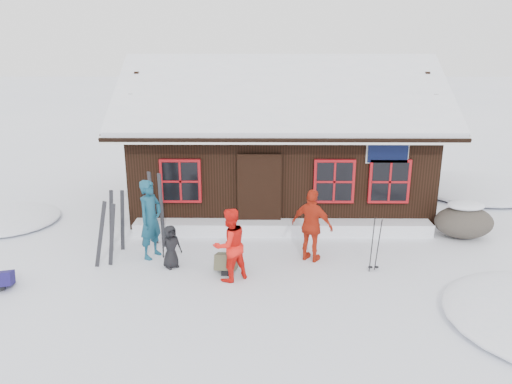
% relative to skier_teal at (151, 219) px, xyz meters
% --- Properties ---
extents(ground, '(120.00, 120.00, 0.00)m').
position_rel_skier_teal_xyz_m(ground, '(1.55, -0.80, -0.91)').
color(ground, white).
rests_on(ground, ground).
extents(mountain_hut, '(8.90, 6.09, 4.42)m').
position_rel_skier_teal_xyz_m(mountain_hut, '(3.05, 4.18, 0.66)').
color(mountain_hut, black).
rests_on(mountain_hut, ground).
extents(snow_drift, '(7.60, 0.60, 0.35)m').
position_rel_skier_teal_xyz_m(snow_drift, '(3.05, 1.45, -0.74)').
color(snow_drift, white).
rests_on(snow_drift, ground).
extents(snow_mounds, '(20.60, 13.20, 0.48)m').
position_rel_skier_teal_xyz_m(snow_mounds, '(3.20, 1.07, -0.91)').
color(snow_mounds, white).
rests_on(snow_mounds, ground).
extents(skier_teal, '(0.69, 0.79, 1.83)m').
position_rel_skier_teal_xyz_m(skier_teal, '(0.00, 0.00, 0.00)').
color(skier_teal, navy).
rests_on(skier_teal, ground).
extents(skier_orange_left, '(0.96, 0.92, 1.55)m').
position_rel_skier_teal_xyz_m(skier_orange_left, '(1.85, -1.13, -0.14)').
color(skier_orange_left, red).
rests_on(skier_orange_left, ground).
extents(skier_orange_right, '(1.05, 0.84, 1.67)m').
position_rel_skier_teal_xyz_m(skier_orange_right, '(3.63, -0.17, -0.08)').
color(skier_orange_right, '#B82812').
rests_on(skier_orange_right, ground).
extents(skier_crouched, '(0.56, 0.53, 0.97)m').
position_rel_skier_teal_xyz_m(skier_crouched, '(0.53, -0.56, -0.43)').
color(skier_crouched, black).
rests_on(skier_crouched, ground).
extents(boulder, '(1.45, 1.09, 0.84)m').
position_rel_skier_teal_xyz_m(boulder, '(7.59, 1.25, -0.48)').
color(boulder, '#4C463D').
rests_on(boulder, ground).
extents(ski_pair_left, '(0.60, 0.21, 1.55)m').
position_rel_skier_teal_xyz_m(ski_pair_left, '(-0.87, -0.52, -0.19)').
color(ski_pair_left, black).
rests_on(ski_pair_left, ground).
extents(ski_pair_mid, '(0.41, 0.31, 1.86)m').
position_rel_skier_teal_xyz_m(ski_pair_mid, '(0.01, 0.72, -0.04)').
color(ski_pair_mid, black).
rests_on(ski_pair_mid, ground).
extents(ski_pair_right, '(0.44, 0.12, 1.54)m').
position_rel_skier_teal_xyz_m(ski_pair_right, '(-0.88, 0.36, -0.20)').
color(ski_pair_right, black).
rests_on(ski_pair_right, ground).
extents(ski_poles, '(0.22, 0.11, 1.23)m').
position_rel_skier_teal_xyz_m(ski_poles, '(4.93, -0.69, -0.34)').
color(ski_poles, black).
rests_on(ski_poles, ground).
extents(backpack_blue, '(0.50, 0.58, 0.27)m').
position_rel_skier_teal_xyz_m(backpack_blue, '(-2.69, -1.55, -0.78)').
color(backpack_blue, '#191250').
rests_on(backpack_blue, ground).
extents(backpack_olive, '(0.49, 0.63, 0.33)m').
position_rel_skier_teal_xyz_m(backpack_olive, '(1.75, -0.78, -0.75)').
color(backpack_olive, '#494A35').
rests_on(backpack_olive, ground).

